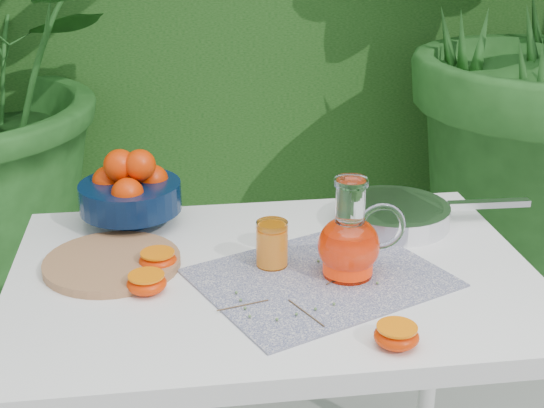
{
  "coord_description": "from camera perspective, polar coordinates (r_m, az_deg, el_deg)",
  "views": [
    {
      "loc": [
        -0.3,
        -1.35,
        1.41
      ],
      "look_at": [
        -0.12,
        -0.05,
        0.88
      ],
      "focal_mm": 50.0,
      "sensor_mm": 36.0,
      "label": 1
    }
  ],
  "objects": [
    {
      "name": "cutting_board",
      "position": [
        1.5,
        -11.94,
        -4.35
      ],
      "size": [
        0.29,
        0.29,
        0.02
      ],
      "primitive_type": "cylinder",
      "rotation": [
        0.0,
        0.0,
        0.11
      ],
      "color": "#A9784C",
      "rests_on": "white_table"
    },
    {
      "name": "white_table",
      "position": [
        1.49,
        0.11,
        -7.84
      ],
      "size": [
        1.0,
        0.7,
        0.75
      ],
      "color": "white",
      "rests_on": "ground"
    },
    {
      "name": "orange_halves",
      "position": [
        1.35,
        -3.53,
        -6.51
      ],
      "size": [
        0.49,
        0.42,
        0.04
      ],
      "color": "red",
      "rests_on": "white_table"
    },
    {
      "name": "juice_tumbler",
      "position": [
        1.45,
        -0.0,
        -3.09
      ],
      "size": [
        0.08,
        0.08,
        0.09
      ],
      "color": "white",
      "rests_on": "white_table"
    },
    {
      "name": "potted_plant_right",
      "position": [
        2.77,
        18.33,
        13.58
      ],
      "size": [
        2.96,
        2.96,
        2.1
      ],
      "primitive_type": "imported",
      "rotation": [
        0.0,
        0.0,
        2.27
      ],
      "color": "#22561D",
      "rests_on": "ground"
    },
    {
      "name": "placemat",
      "position": [
        1.43,
        3.67,
        -5.56
      ],
      "size": [
        0.53,
        0.48,
        0.0
      ],
      "primitive_type": "cube",
      "rotation": [
        0.0,
        0.0,
        0.41
      ],
      "color": "#0D174B",
      "rests_on": "white_table"
    },
    {
      "name": "juice_pitcher",
      "position": [
        1.41,
        5.89,
        -2.9
      ],
      "size": [
        0.17,
        0.12,
        0.19
      ],
      "color": "white",
      "rests_on": "white_table"
    },
    {
      "name": "thyme_sprigs",
      "position": [
        1.36,
        2.28,
        -6.84
      ],
      "size": [
        0.3,
        0.24,
        0.01
      ],
      "color": "brown",
      "rests_on": "white_table"
    },
    {
      "name": "saute_pan",
      "position": [
        1.67,
        9.23,
        -0.7
      ],
      "size": [
        0.43,
        0.25,
        0.05
      ],
      "color": "silver",
      "rests_on": "white_table"
    },
    {
      "name": "fruit_bowl",
      "position": [
        1.65,
        -10.63,
        1.04
      ],
      "size": [
        0.23,
        0.23,
        0.17
      ],
      "color": "black",
      "rests_on": "white_table"
    }
  ]
}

